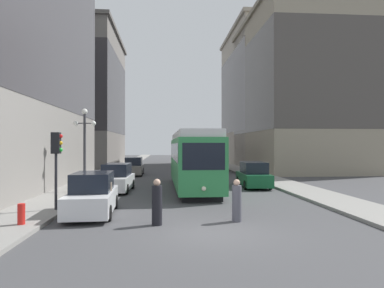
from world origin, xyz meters
TOP-DOWN VIEW (x-y plane):
  - ground_plane at (0.00, 0.00)m, footprint 200.00×200.00m
  - sidewalk_left at (-7.44, 40.00)m, footprint 2.77×120.00m
  - sidewalk_right at (7.44, 40.00)m, footprint 2.77×120.00m
  - streetcar at (0.30, 12.18)m, footprint 2.75×12.88m
  - transit_bus at (3.33, 29.22)m, footprint 2.91×11.17m
  - parked_car_left_near at (-4.76, 11.21)m, footprint 2.01×4.62m
  - parked_car_left_mid at (-4.76, 23.88)m, footprint 1.93×4.98m
  - parked_car_right_far at (4.76, 12.74)m, footprint 2.04×4.69m
  - parked_car_left_far at (-4.76, 3.54)m, footprint 2.06×4.60m
  - pedestrian_crossing_near at (1.20, 1.69)m, footprint 0.37×0.37m
  - pedestrian_crossing_far at (-1.93, 1.32)m, footprint 0.39×0.39m
  - pedestrian_on_sidewalk at (-4.12, 3.57)m, footprint 0.37×0.37m
  - traffic_light_near_left at (-6.44, 4.04)m, footprint 0.47×0.36m
  - lamp_post_left_near at (-6.66, 10.46)m, footprint 1.41×0.36m
  - fire_hydrant at (-6.80, 1.16)m, footprint 0.26×0.26m
  - building_left_midblock at (-16.23, 42.23)m, footprint 15.41×20.25m
  - building_right_corner at (14.95, 30.10)m, footprint 12.84×19.64m
  - building_right_midblock at (15.80, 41.79)m, footprint 14.55×19.19m

SIDE VIEW (x-z plane):
  - ground_plane at x=0.00m, z-range 0.00..0.00m
  - sidewalk_left at x=-7.44m, z-range 0.00..0.15m
  - sidewalk_right at x=7.44m, z-range 0.00..0.15m
  - fire_hydrant at x=-6.80m, z-range 0.15..0.90m
  - pedestrian_on_sidewalk at x=-4.12m, z-range -0.06..1.58m
  - pedestrian_crossing_near at x=1.20m, z-range -0.06..1.61m
  - pedestrian_crossing_far at x=-1.93m, z-range -0.06..1.68m
  - parked_car_left_far at x=-4.76m, z-range -0.07..1.75m
  - parked_car_left_near at x=-4.76m, z-range -0.07..1.75m
  - parked_car_right_far at x=4.76m, z-range -0.07..1.75m
  - parked_car_left_mid at x=-4.76m, z-range -0.07..1.75m
  - transit_bus at x=3.33m, z-range 0.22..3.67m
  - streetcar at x=0.30m, z-range 0.16..4.05m
  - traffic_light_near_left at x=-6.44m, z-range 1.07..4.51m
  - lamp_post_left_near at x=-6.66m, z-range 0.98..6.17m
  - building_right_corner at x=14.95m, z-range 0.26..19.36m
  - building_left_midblock at x=-16.23m, z-range 0.28..20.36m
  - building_right_midblock at x=15.80m, z-range 0.30..21.29m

